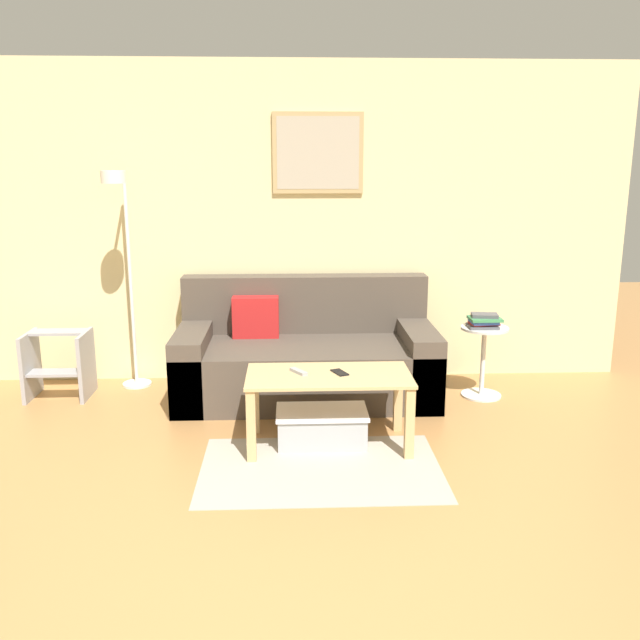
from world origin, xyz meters
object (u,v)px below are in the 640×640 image
object	(u,v)px
book_stack	(484,321)
remote_control	(298,372)
storage_bin	(322,427)
step_stool	(58,363)
couch	(306,358)
floor_lamp	(123,247)
side_table	(483,355)
cell_phone	(340,372)
coffee_table	(329,388)

from	to	relation	value
book_stack	remote_control	xyz separation A→B (m)	(-1.41, -0.83, -0.12)
storage_bin	remote_control	size ratio (longest dim) A/B	3.89
step_stool	book_stack	bearing A→B (deg)	-2.41
couch	step_stool	bearing A→B (deg)	179.34
book_stack	step_stool	bearing A→B (deg)	177.59
remote_control	step_stool	xyz separation A→B (m)	(-1.83, 0.96, -0.21)
floor_lamp	remote_control	xyz separation A→B (m)	(1.30, -1.05, -0.67)
storage_bin	remote_control	distance (m)	0.40
book_stack	remote_control	world-z (taller)	book_stack
floor_lamp	side_table	bearing A→B (deg)	-4.43
storage_bin	cell_phone	bearing A→B (deg)	-3.08
floor_lamp	coffee_table	bearing A→B (deg)	-35.95
step_stool	storage_bin	bearing A→B (deg)	-26.11
storage_bin	cell_phone	size ratio (longest dim) A/B	4.17
remote_control	step_stool	size ratio (longest dim) A/B	0.29
step_stool	remote_control	bearing A→B (deg)	-27.77
book_stack	cell_phone	distance (m)	1.43
couch	book_stack	xyz separation A→B (m)	(1.35, -0.11, 0.30)
side_table	step_stool	world-z (taller)	side_table
book_stack	remote_control	distance (m)	1.64
step_stool	cell_phone	bearing A→B (deg)	-25.02
couch	coffee_table	bearing A→B (deg)	-82.70
coffee_table	remote_control	xyz separation A→B (m)	(-0.19, 0.03, 0.10)
remote_control	cell_phone	bearing A→B (deg)	-35.52
floor_lamp	step_stool	world-z (taller)	floor_lamp
remote_control	book_stack	bearing A→B (deg)	-2.64
floor_lamp	remote_control	bearing A→B (deg)	-38.86
storage_bin	couch	bearing A→B (deg)	94.95
couch	storage_bin	world-z (taller)	couch
remote_control	coffee_table	bearing A→B (deg)	-42.76
book_stack	cell_phone	xyz separation A→B (m)	(-1.15, -0.84, -0.12)
couch	remote_control	xyz separation A→B (m)	(-0.07, -0.94, 0.19)
side_table	book_stack	size ratio (longest dim) A/B	2.24
storage_bin	cell_phone	distance (m)	0.38
side_table	cell_phone	distance (m)	1.45
couch	step_stool	distance (m)	1.89
floor_lamp	side_table	world-z (taller)	floor_lamp
book_stack	step_stool	distance (m)	3.26
couch	cell_phone	size ratio (longest dim) A/B	13.94
cell_phone	couch	bearing A→B (deg)	78.36
book_stack	couch	bearing A→B (deg)	175.15
remote_control	cell_phone	size ratio (longest dim) A/B	1.07
storage_bin	floor_lamp	xyz separation A→B (m)	(-1.45, 1.06, 1.04)
storage_bin	remote_control	world-z (taller)	remote_control
couch	step_stool	world-z (taller)	couch
floor_lamp	side_table	xyz separation A→B (m)	(2.73, -0.21, -0.82)
remote_control	step_stool	bearing A→B (deg)	119.26
couch	remote_control	world-z (taller)	couch
storage_bin	side_table	world-z (taller)	side_table
coffee_table	cell_phone	bearing A→B (deg)	16.89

